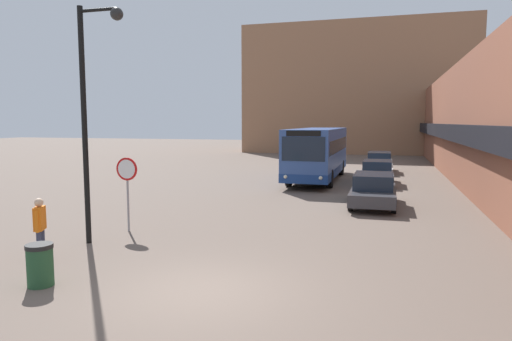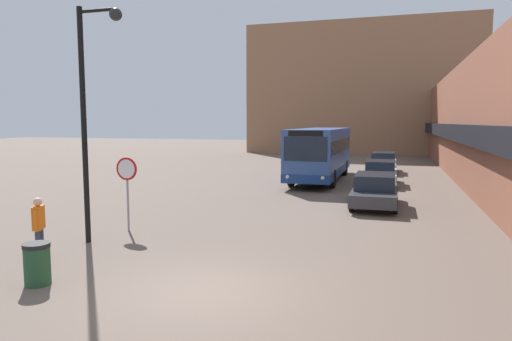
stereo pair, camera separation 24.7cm
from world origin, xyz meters
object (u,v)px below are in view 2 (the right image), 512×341
at_px(stop_sign, 127,178).
at_px(parked_car_middle, 380,172).
at_px(city_bus, 321,152).
at_px(parked_car_back, 383,162).
at_px(street_lamp, 91,101).
at_px(trash_bin, 37,264).
at_px(parked_car_front, 375,190).
at_px(pedestrian, 39,223).

bearing_deg(stop_sign, parked_car_middle, 61.81).
bearing_deg(city_bus, parked_car_back, 58.51).
height_order(city_bus, parked_car_middle, city_bus).
bearing_deg(city_bus, street_lamp, -104.00).
distance_m(city_bus, trash_bin, 20.46).
xyz_separation_m(parked_car_middle, trash_bin, (-6.80, -19.37, -0.23)).
relative_size(parked_car_back, trash_bin, 5.05).
bearing_deg(parked_car_back, parked_car_middle, -90.00).
xyz_separation_m(parked_car_back, trash_bin, (-6.80, -26.07, -0.26)).
xyz_separation_m(city_bus, parked_car_back, (3.61, 5.90, -1.01)).
xyz_separation_m(city_bus, parked_car_middle, (3.61, -0.80, -1.04)).
height_order(parked_car_front, stop_sign, stop_sign).
bearing_deg(parked_car_middle, stop_sign, -118.19).
distance_m(parked_car_middle, parked_car_back, 6.70).
relative_size(street_lamp, trash_bin, 7.30).
xyz_separation_m(parked_car_middle, street_lamp, (-7.79, -15.94, 3.55)).
height_order(parked_car_back, street_lamp, street_lamp).
relative_size(city_bus, stop_sign, 4.26).
relative_size(stop_sign, pedestrian, 1.49).
bearing_deg(trash_bin, street_lamp, 106.11).
height_order(parked_car_front, street_lamp, street_lamp).
bearing_deg(parked_car_back, city_bus, -121.49).
relative_size(parked_car_front, street_lamp, 0.64).
height_order(parked_car_back, trash_bin, parked_car_back).
relative_size(parked_car_middle, parked_car_back, 0.89).
bearing_deg(parked_car_front, city_bus, 113.99).
relative_size(city_bus, parked_car_middle, 2.45).
xyz_separation_m(parked_car_front, pedestrian, (-8.14, -10.50, 0.28)).
bearing_deg(street_lamp, parked_car_front, 47.90).
bearing_deg(stop_sign, parked_car_front, 42.41).
height_order(parked_car_middle, stop_sign, stop_sign).
bearing_deg(parked_car_front, stop_sign, -137.59).
distance_m(parked_car_front, parked_car_middle, 7.32).
bearing_deg(city_bus, parked_car_front, -66.01).
bearing_deg(trash_bin, parked_car_front, 60.55).
xyz_separation_m(city_bus, street_lamp, (-4.18, -16.75, 2.51)).
relative_size(parked_car_front, trash_bin, 4.71).
distance_m(parked_car_front, stop_sign, 10.47).
bearing_deg(street_lamp, parked_car_middle, 63.96).
height_order(street_lamp, trash_bin, street_lamp).
distance_m(pedestrian, trash_bin, 2.11).
xyz_separation_m(parked_car_front, stop_sign, (-7.69, -7.02, 1.08)).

